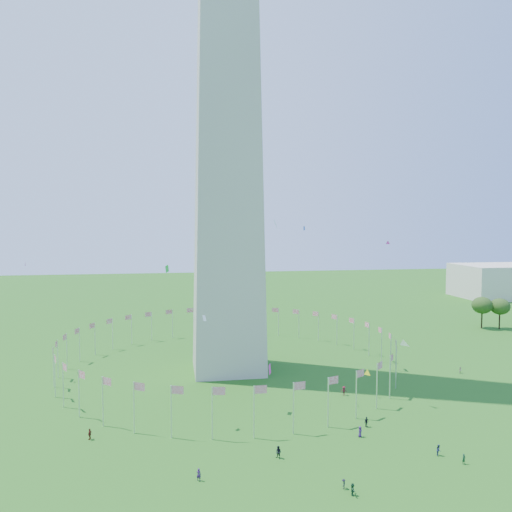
# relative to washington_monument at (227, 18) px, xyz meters

# --- Properties ---
(ground) EXTENTS (600.00, 600.00, 0.00)m
(ground) POSITION_rel_washington_monument_xyz_m (0.00, -50.00, -84.50)
(ground) COLOR #1A5012
(ground) RESTS_ON ground
(washington_monument) EXTENTS (16.80, 16.80, 169.00)m
(washington_monument) POSITION_rel_washington_monument_xyz_m (0.00, 0.00, 0.00)
(washington_monument) COLOR #B8B3A3
(washington_monument) RESTS_ON ground
(flag_ring) EXTENTS (80.24, 80.24, 9.00)m
(flag_ring) POSITION_rel_washington_monument_xyz_m (-0.00, 0.00, -80.00)
(flag_ring) COLOR silver
(flag_ring) RESTS_ON ground
(gov_building_east_a) EXTENTS (50.00, 30.00, 16.00)m
(gov_building_east_a) POSITION_rel_washington_monument_xyz_m (150.00, 100.00, -76.50)
(gov_building_east_a) COLOR beige
(gov_building_east_a) RESTS_ON ground
(crowd) EXTENTS (108.65, 67.75, 1.94)m
(crowd) POSITION_rel_washington_monument_xyz_m (1.59, -49.37, -83.60)
(crowd) COLOR gray
(crowd) RESTS_ON ground
(kites_aloft) EXTENTS (117.82, 57.17, 32.74)m
(kites_aloft) POSITION_rel_washington_monument_xyz_m (11.53, -26.57, -64.22)
(kites_aloft) COLOR white
(kites_aloft) RESTS_ON ground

